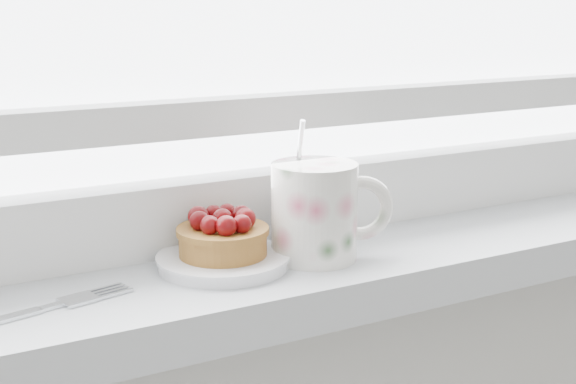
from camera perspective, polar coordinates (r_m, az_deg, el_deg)
saucer at (r=0.75m, az=-4.63°, el=-4.91°), size 0.12×0.12×0.01m
raspberry_tart at (r=0.74m, az=-4.66°, el=-3.03°), size 0.08×0.08×0.04m
floral_mug at (r=0.76m, az=2.12°, el=-1.23°), size 0.13×0.11×0.13m
fork at (r=0.67m, az=-18.49°, el=-8.28°), size 0.19×0.06×0.00m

